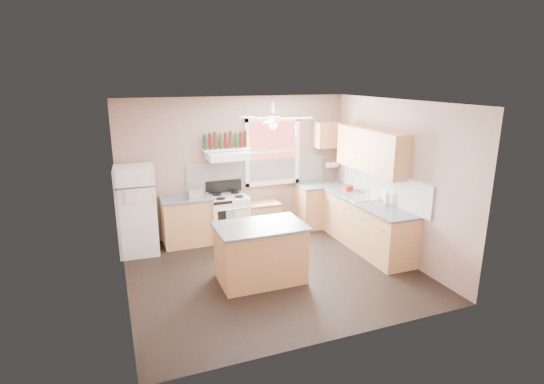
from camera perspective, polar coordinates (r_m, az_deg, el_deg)
name	(u,v)px	position (r m, az deg, el deg)	size (l,w,h in m)	color
floor	(273,271)	(7.02, 0.13, -10.58)	(4.50, 4.50, 0.00)	black
ceiling	(273,102)	(6.32, 0.14, 12.00)	(4.50, 4.50, 0.00)	white
wall_back	(236,166)	(8.41, -4.90, 3.50)	(4.50, 0.05, 2.70)	#8C6E61
wall_right	(395,179)	(7.64, 16.24, 1.73)	(0.05, 4.00, 2.70)	#8C6E61
wall_left	(117,207)	(6.13, -20.12, -1.92)	(0.05, 4.00, 2.70)	#8C6E61
backsplash_back	(258,173)	(8.54, -1.90, 2.54)	(2.90, 0.03, 0.55)	white
backsplash_right	(382,185)	(7.89, 14.61, 0.96)	(0.03, 2.60, 0.55)	white
window_view	(272,151)	(8.56, -0.01, 5.47)	(1.00, 0.02, 1.20)	maroon
window_frame	(272,152)	(8.53, 0.05, 5.44)	(1.16, 0.07, 1.36)	white
refrigerator	(137,211)	(7.82, -17.72, -2.39)	(0.66, 0.65, 1.57)	white
base_cabinet_left	(187,222)	(8.12, -11.30, -3.92)	(0.90, 0.60, 0.86)	#B5824B
counter_left	(186,199)	(7.99, -11.47, -0.87)	(0.92, 0.62, 0.04)	#4F4F52
toaster	(194,194)	(7.87, -10.41, -0.22)	(0.28, 0.16, 0.18)	silver
stove	(229,217)	(8.24, -5.86, -3.42)	(0.71, 0.64, 0.86)	white
range_hood	(228,156)	(8.04, -5.96, 4.88)	(0.78, 0.50, 0.14)	white
bottle_shelf	(226,149)	(8.13, -6.21, 5.72)	(0.90, 0.26, 0.03)	white
cart	(264,217)	(8.58, -1.09, -3.43)	(0.62, 0.41, 0.62)	#B5824B
base_cabinet_corner	(321,206)	(8.99, 6.60, -1.82)	(1.00, 0.60, 0.86)	#B5824B
base_cabinet_right	(366,226)	(7.95, 12.57, -4.42)	(0.60, 2.20, 0.86)	#B5824B
counter_corner	(322,185)	(8.87, 6.69, 0.96)	(1.02, 0.62, 0.04)	#4F4F52
counter_right	(367,202)	(7.80, 12.70, -1.32)	(0.62, 2.22, 0.04)	#4F4F52
sink	(361,198)	(7.96, 11.92, -0.84)	(0.55, 0.45, 0.03)	silver
faucet	(369,194)	(8.03, 12.91, -0.20)	(0.03, 0.03, 0.14)	silver
upper_cabinet_right	(371,150)	(7.84, 13.14, 5.49)	(0.33, 1.80, 0.76)	#B5824B
upper_cabinet_corner	(329,135)	(8.88, 7.66, 7.66)	(0.60, 0.33, 0.52)	#B5824B
paper_towel	(332,165)	(9.07, 8.09, 3.64)	(0.12, 0.12, 0.26)	white
island	(260,254)	(6.57, -1.56, -8.34)	(1.27, 0.80, 0.86)	#B5824B
island_top	(260,226)	(6.40, -1.59, -4.65)	(1.34, 0.88, 0.04)	#4F4F52
ceiling_fan_hub	(273,119)	(6.34, 0.14, 9.74)	(0.20, 0.20, 0.08)	white
soap_bottle	(387,197)	(7.63, 15.20, -0.70)	(0.10, 0.10, 0.26)	silver
red_caddy	(348,188)	(8.42, 10.16, 0.53)	(0.18, 0.12, 0.10)	#B2290F
wine_bottles	(226,141)	(8.11, -6.21, 6.84)	(0.86, 0.06, 0.31)	#143819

